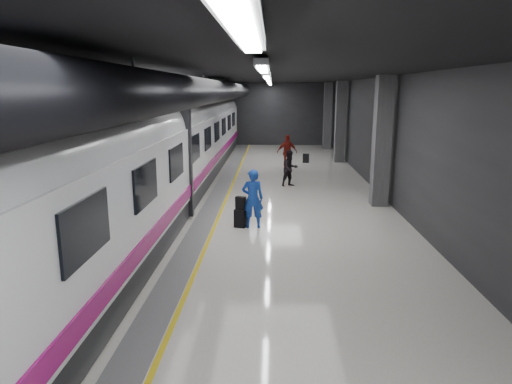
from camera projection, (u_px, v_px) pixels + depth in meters
ground at (248, 219)px, 14.46m from camera, size 40.00×40.00×0.00m
platform_hall at (240, 105)px, 14.63m from camera, size 10.02×40.02×4.51m
train at (143, 154)px, 14.12m from camera, size 3.05×38.00×4.05m
traveler_main at (253, 199)px, 13.42m from camera, size 0.69×0.50×1.76m
suitcase_main at (240, 218)px, 13.57m from camera, size 0.38×0.31×0.54m
shoulder_bag at (241, 203)px, 13.49m from camera, size 0.33×0.25×0.39m
traveler_far_a at (290, 169)px, 19.23m from camera, size 0.93×0.87×1.53m
traveler_far_b at (287, 152)px, 23.30m from camera, size 1.11×0.64×1.78m
suitcase_far at (306, 158)px, 25.61m from camera, size 0.38×0.28×0.50m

